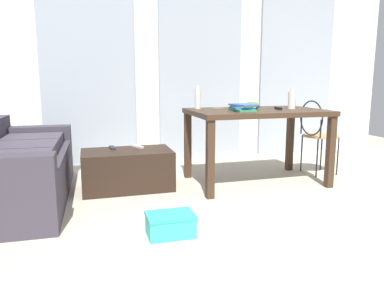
{
  "coord_description": "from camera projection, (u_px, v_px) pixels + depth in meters",
  "views": [
    {
      "loc": [
        -1.53,
        -1.7,
        1.1
      ],
      "look_at": [
        -0.49,
        1.92,
        0.43
      ],
      "focal_mm": 34.15,
      "sensor_mm": 36.0,
      "label": 1
    }
  ],
  "objects": [
    {
      "name": "couch",
      "position": [
        14.0,
        169.0,
        3.3
      ],
      "size": [
        0.89,
        1.89,
        0.71
      ],
      "color": "#38333D",
      "rests_on": "ground"
    },
    {
      "name": "tv_remote_primary",
      "position": [
        112.0,
        148.0,
        3.75
      ],
      "size": [
        0.06,
        0.17,
        0.02
      ],
      "primitive_type": "cube",
      "rotation": [
        0.0,
        0.0,
        0.07
      ],
      "color": "#232326",
      "rests_on": "coffee_table"
    },
    {
      "name": "wall_back",
      "position": [
        199.0,
        63.0,
        5.09
      ],
      "size": [
        5.84,
        0.1,
        2.66
      ],
      "primitive_type": "cube",
      "color": "silver",
      "rests_on": "ground"
    },
    {
      "name": "book_stack",
      "position": [
        243.0,
        108.0,
        3.66
      ],
      "size": [
        0.24,
        0.31,
        0.07
      ],
      "color": "#2D7F56",
      "rests_on": "craft_table"
    },
    {
      "name": "wire_chair",
      "position": [
        316.0,
        129.0,
        4.24
      ],
      "size": [
        0.41,
        0.42,
        0.87
      ],
      "color": "#B7844C",
      "rests_on": "ground"
    },
    {
      "name": "scissors",
      "position": [
        220.0,
        108.0,
        4.02
      ],
      "size": [
        0.12,
        0.05,
        0.0
      ],
      "color": "#9EA0A5",
      "rests_on": "craft_table"
    },
    {
      "name": "coffee_table",
      "position": [
        127.0,
        170.0,
        3.7
      ],
      "size": [
        0.89,
        0.52,
        0.4
      ],
      "color": "black",
      "rests_on": "ground"
    },
    {
      "name": "shoebox",
      "position": [
        170.0,
        224.0,
        2.6
      ],
      "size": [
        0.34,
        0.23,
        0.16
      ],
      "color": "#33B2AD",
      "rests_on": "ground"
    },
    {
      "name": "bottle_near",
      "position": [
        292.0,
        100.0,
        3.92
      ],
      "size": [
        0.08,
        0.08,
        0.23
      ],
      "color": "beige",
      "rests_on": "craft_table"
    },
    {
      "name": "tv_remote_on_table",
      "position": [
        278.0,
        108.0,
        3.85
      ],
      "size": [
        0.07,
        0.15,
        0.03
      ],
      "primitive_type": "cube",
      "rotation": [
        0.0,
        0.0,
        -0.22
      ],
      "color": "black",
      "rests_on": "craft_table"
    },
    {
      "name": "craft_table",
      "position": [
        256.0,
        119.0,
        3.85
      ],
      "size": [
        1.4,
        0.88,
        0.79
      ],
      "color": "#382619",
      "rests_on": "ground"
    },
    {
      "name": "ground_plane",
      "position": [
        263.0,
        200.0,
        3.39
      ],
      "size": [
        7.87,
        7.87,
        0.0
      ],
      "primitive_type": "plane",
      "color": "#B2A893"
    },
    {
      "name": "curtains",
      "position": [
        201.0,
        76.0,
        5.04
      ],
      "size": [
        4.15,
        0.03,
        2.3
      ],
      "color": "#99A3AD",
      "rests_on": "ground"
    },
    {
      "name": "bottle_far",
      "position": [
        198.0,
        98.0,
        3.93
      ],
      "size": [
        0.06,
        0.06,
        0.25
      ],
      "color": "beige",
      "rests_on": "craft_table"
    },
    {
      "name": "bowl",
      "position": [
        252.0,
        105.0,
        3.91
      ],
      "size": [
        0.17,
        0.17,
        0.08
      ],
      "primitive_type": "ellipsoid",
      "color": "#477033",
      "rests_on": "craft_table"
    },
    {
      "name": "tv_remote_secondary",
      "position": [
        138.0,
        147.0,
        3.82
      ],
      "size": [
        0.11,
        0.17,
        0.02
      ],
      "primitive_type": "cube",
      "rotation": [
        0.0,
        0.0,
        0.49
      ],
      "color": "#B7B7B2",
      "rests_on": "coffee_table"
    }
  ]
}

